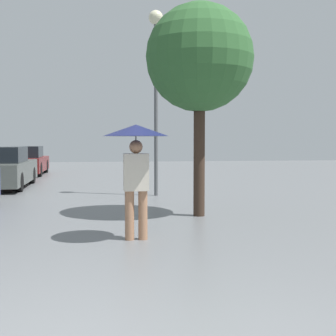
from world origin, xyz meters
TOP-DOWN VIEW (x-y plane):
  - pedestrian at (0.42, 4.37)m, footprint 0.99×0.99m
  - parked_car_third at (-3.18, 12.77)m, footprint 1.68×4.35m
  - parked_car_farthest at (-3.26, 18.32)m, footprint 1.62×3.90m
  - tree at (1.85, 6.42)m, footprint 2.12×2.12m
  - street_lamp at (1.42, 9.96)m, footprint 0.39×0.39m

SIDE VIEW (x-z plane):
  - parked_car_farthest at x=-3.26m, z-range -0.05..1.20m
  - parked_car_third at x=-3.18m, z-range -0.05..1.25m
  - pedestrian at x=0.42m, z-range 0.51..2.27m
  - tree at x=1.85m, z-range 1.01..5.21m
  - street_lamp at x=1.42m, z-range 1.16..6.14m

